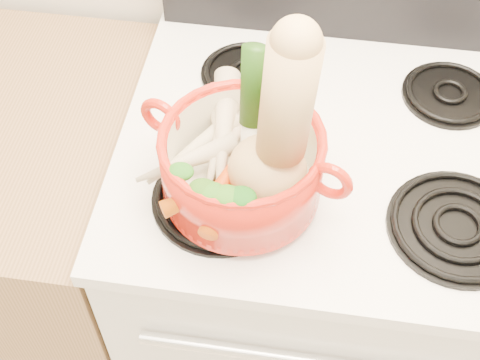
# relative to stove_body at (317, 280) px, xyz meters

# --- Properties ---
(stove_body) EXTENTS (0.76, 0.65, 0.92)m
(stove_body) POSITION_rel_stove_body_xyz_m (0.00, 0.00, 0.00)
(stove_body) COLOR silver
(stove_body) RESTS_ON floor
(cooktop) EXTENTS (0.78, 0.67, 0.03)m
(cooktop) POSITION_rel_stove_body_xyz_m (0.00, 0.00, 0.47)
(cooktop) COLOR white
(cooktop) RESTS_ON stove_body
(burner_front_left) EXTENTS (0.22, 0.22, 0.02)m
(burner_front_left) POSITION_rel_stove_body_xyz_m (-0.19, -0.16, 0.50)
(burner_front_left) COLOR black
(burner_front_left) RESTS_ON cooktop
(burner_front_right) EXTENTS (0.22, 0.22, 0.02)m
(burner_front_right) POSITION_rel_stove_body_xyz_m (0.19, -0.16, 0.50)
(burner_front_right) COLOR black
(burner_front_right) RESTS_ON cooktop
(burner_back_left) EXTENTS (0.17, 0.17, 0.02)m
(burner_back_left) POSITION_rel_stove_body_xyz_m (-0.19, 0.14, 0.50)
(burner_back_left) COLOR black
(burner_back_left) RESTS_ON cooktop
(burner_back_right) EXTENTS (0.17, 0.17, 0.02)m
(burner_back_right) POSITION_rel_stove_body_xyz_m (0.19, 0.14, 0.50)
(burner_back_right) COLOR black
(burner_back_right) RESTS_ON cooktop
(dutch_oven) EXTENTS (0.32, 0.32, 0.12)m
(dutch_oven) POSITION_rel_stove_body_xyz_m (-0.16, -0.15, 0.57)
(dutch_oven) COLOR red
(dutch_oven) RESTS_ON burner_front_left
(pot_handle_left) EXTENTS (0.07, 0.04, 0.07)m
(pot_handle_left) POSITION_rel_stove_body_xyz_m (-0.29, -0.10, 0.61)
(pot_handle_left) COLOR red
(pot_handle_left) RESTS_ON dutch_oven
(pot_handle_right) EXTENTS (0.07, 0.04, 0.07)m
(pot_handle_right) POSITION_rel_stove_body_xyz_m (-0.02, -0.19, 0.61)
(pot_handle_right) COLOR red
(pot_handle_right) RESTS_ON dutch_oven
(squash) EXTENTS (0.15, 0.13, 0.31)m
(squash) POSITION_rel_stove_body_xyz_m (-0.11, -0.16, 0.69)
(squash) COLOR tan
(squash) RESTS_ON dutch_oven
(leek) EXTENTS (0.04, 0.07, 0.25)m
(leek) POSITION_rel_stove_body_xyz_m (-0.15, -0.12, 0.66)
(leek) COLOR silver
(leek) RESTS_ON dutch_oven
(ginger) EXTENTS (0.09, 0.08, 0.04)m
(ginger) POSITION_rel_stove_body_xyz_m (-0.13, -0.05, 0.55)
(ginger) COLOR tan
(ginger) RESTS_ON dutch_oven
(parsnip_0) EXTENTS (0.08, 0.20, 0.05)m
(parsnip_0) POSITION_rel_stove_body_xyz_m (-0.19, -0.10, 0.56)
(parsnip_0) COLOR beige
(parsnip_0) RESTS_ON dutch_oven
(parsnip_1) EXTENTS (0.15, 0.16, 0.05)m
(parsnip_1) POSITION_rel_stove_body_xyz_m (-0.24, -0.12, 0.56)
(parsnip_1) COLOR beige
(parsnip_1) RESTS_ON dutch_oven
(parsnip_2) EXTENTS (0.09, 0.19, 0.06)m
(parsnip_2) POSITION_rel_stove_body_xyz_m (-0.19, -0.11, 0.57)
(parsnip_2) COLOR #F0E5C3
(parsnip_2) RESTS_ON dutch_oven
(parsnip_3) EXTENTS (0.17, 0.11, 0.05)m
(parsnip_3) POSITION_rel_stove_body_xyz_m (-0.24, -0.15, 0.58)
(parsnip_3) COLOR beige
(parsnip_3) RESTS_ON dutch_oven
(parsnip_4) EXTENTS (0.05, 0.20, 0.05)m
(parsnip_4) POSITION_rel_stove_body_xyz_m (-0.20, -0.11, 0.58)
(parsnip_4) COLOR beige
(parsnip_4) RESTS_ON dutch_oven
(parsnip_5) EXTENTS (0.07, 0.24, 0.06)m
(parsnip_5) POSITION_rel_stove_body_xyz_m (-0.19, -0.10, 0.59)
(parsnip_5) COLOR beige
(parsnip_5) RESTS_ON dutch_oven
(carrot_0) EXTENTS (0.08, 0.17, 0.05)m
(carrot_0) POSITION_rel_stove_body_xyz_m (-0.16, -0.18, 0.55)
(carrot_0) COLOR #D74D0A
(carrot_0) RESTS_ON dutch_oven
(carrot_1) EXTENTS (0.05, 0.15, 0.04)m
(carrot_1) POSITION_rel_stove_body_xyz_m (-0.18, -0.20, 0.56)
(carrot_1) COLOR #D04E0A
(carrot_1) RESTS_ON dutch_oven
(carrot_2) EXTENTS (0.05, 0.18, 0.05)m
(carrot_2) POSITION_rel_stove_body_xyz_m (-0.16, -0.17, 0.57)
(carrot_2) COLOR #C74909
(carrot_2) RESTS_ON dutch_oven
(carrot_3) EXTENTS (0.13, 0.10, 0.04)m
(carrot_3) POSITION_rel_stove_body_xyz_m (-0.21, -0.21, 0.57)
(carrot_3) COLOR #C35309
(carrot_3) RESTS_ON dutch_oven
(carrot_4) EXTENTS (0.08, 0.16, 0.04)m
(carrot_4) POSITION_rel_stove_body_xyz_m (-0.17, -0.17, 0.58)
(carrot_4) COLOR #BC3F09
(carrot_4) RESTS_ON dutch_oven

